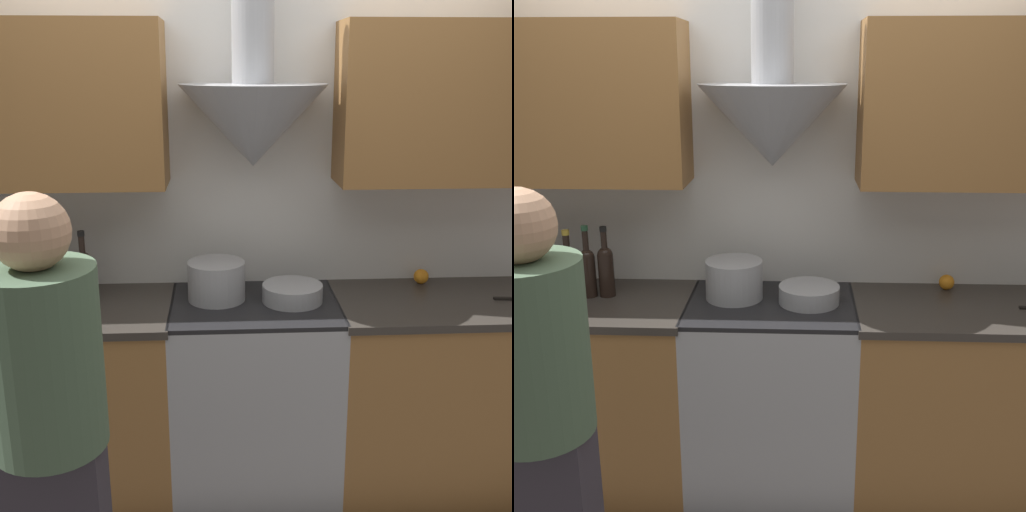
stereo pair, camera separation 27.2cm
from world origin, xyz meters
The scene contains 12 objects.
wall_back centered at (-0.03, 0.60, 1.47)m, with size 8.40×0.65×2.60m.
counter_left centered at (-1.00, 0.33, 0.47)m, with size 1.27×0.62×0.94m.
counter_right centered at (0.90, 0.33, 0.47)m, with size 1.07×0.62×0.94m.
stove_range centered at (0.00, 0.33, 0.47)m, with size 0.76×0.60×0.94m.
wine_bottle_5 centered at (-1.04, 0.37, 1.07)m, with size 0.07×0.07×0.35m.
wine_bottle_6 centered at (-0.93, 0.38, 1.06)m, with size 0.08×0.08×0.31m.
wine_bottle_7 centered at (-0.84, 0.38, 1.07)m, with size 0.07×0.07×0.34m.
wine_bottle_8 centered at (-0.76, 0.39, 1.07)m, with size 0.07×0.07×0.33m.
stock_pot centered at (-0.17, 0.39, 1.03)m, with size 0.26×0.26×0.18m.
mixing_bowl centered at (0.17, 0.34, 0.98)m, with size 0.27×0.27×0.08m.
orange_fruit centered at (0.83, 0.55, 0.97)m, with size 0.07×0.07×0.07m.
person_foreground_left centered at (-0.65, -0.69, 0.92)m, with size 0.33×0.33×1.65m.
Camera 1 is at (-0.15, -2.37, 1.97)m, focal length 45.00 mm.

